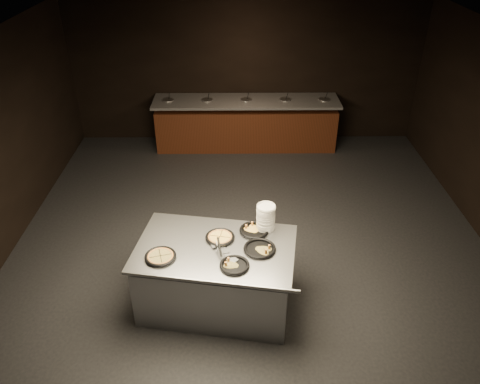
{
  "coord_description": "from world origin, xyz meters",
  "views": [
    {
      "loc": [
        -0.22,
        -5.26,
        4.35
      ],
      "look_at": [
        -0.16,
        0.3,
        0.89
      ],
      "focal_mm": 35.0,
      "sensor_mm": 36.0,
      "label": 1
    }
  ],
  "objects_px": {
    "serving_counter": "(216,277)",
    "pan_cheese_whole": "(220,237)",
    "plate_stack": "(266,217)",
    "pan_veggie_whole": "(160,256)"
  },
  "relations": [
    {
      "from": "serving_counter",
      "to": "pan_cheese_whole",
      "type": "height_order",
      "value": "pan_cheese_whole"
    },
    {
      "from": "pan_cheese_whole",
      "to": "serving_counter",
      "type": "bearing_deg",
      "value": -107.78
    },
    {
      "from": "plate_stack",
      "to": "pan_veggie_whole",
      "type": "height_order",
      "value": "plate_stack"
    },
    {
      "from": "plate_stack",
      "to": "pan_cheese_whole",
      "type": "xyz_separation_m",
      "value": [
        -0.56,
        -0.2,
        -0.15
      ]
    },
    {
      "from": "pan_veggie_whole",
      "to": "pan_cheese_whole",
      "type": "distance_m",
      "value": 0.76
    },
    {
      "from": "plate_stack",
      "to": "pan_cheese_whole",
      "type": "height_order",
      "value": "plate_stack"
    },
    {
      "from": "plate_stack",
      "to": "pan_cheese_whole",
      "type": "bearing_deg",
      "value": -160.68
    },
    {
      "from": "serving_counter",
      "to": "pan_cheese_whole",
      "type": "xyz_separation_m",
      "value": [
        0.05,
        0.17,
        0.49
      ]
    },
    {
      "from": "pan_cheese_whole",
      "to": "plate_stack",
      "type": "bearing_deg",
      "value": 19.32
    },
    {
      "from": "pan_cheese_whole",
      "to": "pan_veggie_whole",
      "type": "bearing_deg",
      "value": -152.17
    }
  ]
}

